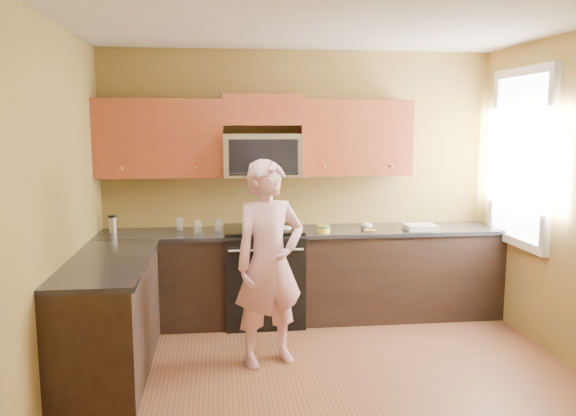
{
  "coord_description": "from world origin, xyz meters",
  "views": [
    {
      "loc": [
        -0.82,
        -3.91,
        1.97
      ],
      "look_at": [
        -0.2,
        1.3,
        1.2
      ],
      "focal_mm": 36.07,
      "sensor_mm": 36.0,
      "label": 1
    }
  ],
  "objects": [
    {
      "name": "floor",
      "position": [
        0.0,
        0.0,
        0.0
      ],
      "size": [
        4.0,
        4.0,
        0.0
      ],
      "primitive_type": "plane",
      "color": "brown",
      "rests_on": "ground"
    },
    {
      "name": "ceiling",
      "position": [
        0.0,
        0.0,
        2.7
      ],
      "size": [
        4.0,
        4.0,
        0.0
      ],
      "primitive_type": "plane",
      "rotation": [
        3.14,
        0.0,
        0.0
      ],
      "color": "white",
      "rests_on": "ground"
    },
    {
      "name": "wall_back",
      "position": [
        0.0,
        2.0,
        1.35
      ],
      "size": [
        4.0,
        0.0,
        4.0
      ],
      "primitive_type": "plane",
      "rotation": [
        1.57,
        0.0,
        0.0
      ],
      "color": "olive",
      "rests_on": "ground"
    },
    {
      "name": "wall_front",
      "position": [
        0.0,
        -2.0,
        1.35
      ],
      "size": [
        4.0,
        0.0,
        4.0
      ],
      "primitive_type": "plane",
      "rotation": [
        -1.57,
        0.0,
        0.0
      ],
      "color": "olive",
      "rests_on": "ground"
    },
    {
      "name": "wall_left",
      "position": [
        -2.0,
        0.0,
        1.35
      ],
      "size": [
        0.0,
        4.0,
        4.0
      ],
      "primitive_type": "plane",
      "rotation": [
        1.57,
        0.0,
        1.57
      ],
      "color": "olive",
      "rests_on": "ground"
    },
    {
      "name": "cabinet_back_run",
      "position": [
        0.0,
        1.7,
        0.44
      ],
      "size": [
        4.0,
        0.6,
        0.88
      ],
      "primitive_type": "cube",
      "color": "black",
      "rests_on": "floor"
    },
    {
      "name": "cabinet_left_run",
      "position": [
        -1.7,
        0.6,
        0.44
      ],
      "size": [
        0.6,
        1.6,
        0.88
      ],
      "primitive_type": "cube",
      "color": "black",
      "rests_on": "floor"
    },
    {
      "name": "countertop_back",
      "position": [
        0.0,
        1.69,
        0.9
      ],
      "size": [
        4.0,
        0.62,
        0.04
      ],
      "primitive_type": "cube",
      "color": "black",
      "rests_on": "cabinet_back_run"
    },
    {
      "name": "countertop_left",
      "position": [
        -1.69,
        0.6,
        0.9
      ],
      "size": [
        0.62,
        1.6,
        0.04
      ],
      "primitive_type": "cube",
      "color": "black",
      "rests_on": "cabinet_left_run"
    },
    {
      "name": "stove",
      "position": [
        -0.4,
        1.68,
        0.47
      ],
      "size": [
        0.76,
        0.65,
        0.95
      ],
      "primitive_type": null,
      "color": "black",
      "rests_on": "floor"
    },
    {
      "name": "microwave",
      "position": [
        -0.4,
        1.8,
        1.45
      ],
      "size": [
        0.76,
        0.4,
        0.42
      ],
      "primitive_type": null,
      "color": "silver",
      "rests_on": "wall_back"
    },
    {
      "name": "upper_cab_left",
      "position": [
        -1.39,
        1.83,
        1.45
      ],
      "size": [
        1.22,
        0.33,
        0.75
      ],
      "primitive_type": null,
      "color": "brown",
      "rests_on": "wall_back"
    },
    {
      "name": "upper_cab_right",
      "position": [
        0.54,
        1.83,
        1.45
      ],
      "size": [
        1.12,
        0.33,
        0.75
      ],
      "primitive_type": null,
      "color": "brown",
      "rests_on": "wall_back"
    },
    {
      "name": "upper_cab_over_mw",
      "position": [
        -0.4,
        1.83,
        2.1
      ],
      "size": [
        0.76,
        0.33,
        0.3
      ],
      "primitive_type": "cube",
      "color": "brown",
      "rests_on": "wall_back"
    },
    {
      "name": "window",
      "position": [
        1.98,
        1.2,
        1.65
      ],
      "size": [
        0.06,
        1.06,
        1.66
      ],
      "primitive_type": null,
      "color": "white",
      "rests_on": "wall_right"
    },
    {
      "name": "woman",
      "position": [
        -0.43,
        0.66,
        0.84
      ],
      "size": [
        0.72,
        0.6,
        1.69
      ],
      "primitive_type": "imported",
      "rotation": [
        0.0,
        0.0,
        0.38
      ],
      "color": "pink",
      "rests_on": "floor"
    },
    {
      "name": "frying_pan",
      "position": [
        -0.47,
        1.6,
        0.95
      ],
      "size": [
        0.24,
        0.41,
        0.05
      ],
      "primitive_type": null,
      "rotation": [
        0.0,
        0.0,
        0.01
      ],
      "color": "black",
      "rests_on": "stove"
    },
    {
      "name": "butter_tub",
      "position": [
        0.17,
        1.5,
        0.92
      ],
      "size": [
        0.14,
        0.14,
        0.1
      ],
      "primitive_type": null,
      "rotation": [
        0.0,
        0.0,
        0.08
      ],
      "color": "yellow",
      "rests_on": "countertop_back"
    },
    {
      "name": "toast_slice",
      "position": [
        0.64,
        1.54,
        0.93
      ],
      "size": [
        0.14,
        0.14,
        0.01
      ],
      "primitive_type": "cube",
      "rotation": [
        0.0,
        0.0,
        -0.3
      ],
      "color": "#B27F47",
      "rests_on": "countertop_back"
    },
    {
      "name": "napkin_a",
      "position": [
        -0.18,
        1.61,
        0.95
      ],
      "size": [
        0.12,
        0.13,
        0.06
      ],
      "primitive_type": "ellipsoid",
      "rotation": [
        0.0,
        0.0,
        0.06
      ],
      "color": "silver",
      "rests_on": "countertop_back"
    },
    {
      "name": "napkin_b",
      "position": [
        0.64,
        1.66,
        0.95
      ],
      "size": [
        0.16,
        0.16,
        0.07
      ],
      "primitive_type": "ellipsoid",
      "rotation": [
        0.0,
        0.0,
        -0.33
      ],
      "color": "silver",
      "rests_on": "countertop_back"
    },
    {
      "name": "dish_towel",
      "position": [
        1.16,
        1.57,
        0.95
      ],
      "size": [
        0.3,
        0.24,
        0.05
      ],
      "primitive_type": "cube",
      "rotation": [
        0.0,
        0.0,
        0.0
      ],
      "color": "white",
      "rests_on": "countertop_back"
    },
    {
      "name": "travel_mug",
      "position": [
        -1.86,
        1.78,
        0.92
      ],
      "size": [
        0.1,
        0.1,
        0.17
      ],
      "primitive_type": null,
      "rotation": [
        0.0,
        0.0,
        0.29
      ],
      "color": "silver",
      "rests_on": "countertop_back"
    },
    {
      "name": "glass_a",
      "position": [
        -1.22,
        1.86,
        0.98
      ],
      "size": [
        0.07,
        0.07,
        0.12
      ],
      "primitive_type": "cylinder",
      "rotation": [
        0.0,
        0.0,
        -0.02
      ],
      "color": "silver",
      "rests_on": "countertop_back"
    },
    {
      "name": "glass_b",
      "position": [
        -1.04,
        1.68,
        0.98
      ],
      "size": [
        0.09,
        0.09,
        0.12
      ],
      "primitive_type": "cylinder",
      "rotation": [
        0.0,
        0.0,
        0.32
      ],
      "color": "silver",
      "rests_on": "countertop_back"
    },
    {
      "name": "glass_c",
      "position": [
        -0.84,
        1.71,
        0.98
      ],
      "size": [
        0.07,
        0.07,
        0.12
      ],
      "primitive_type": "cylinder",
      "rotation": [
        0.0,
        0.0,
        0.03
      ],
      "color": "silver",
      "rests_on": "countertop_back"
    }
  ]
}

